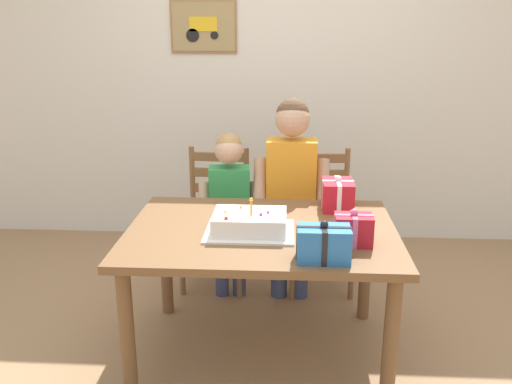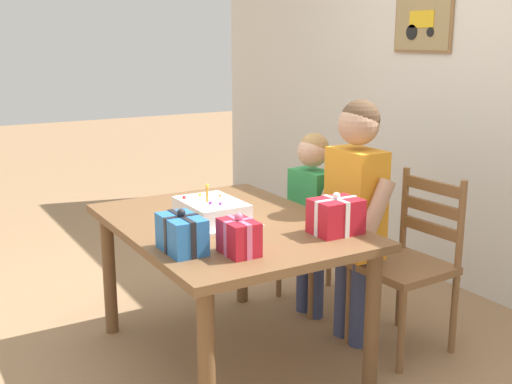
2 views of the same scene
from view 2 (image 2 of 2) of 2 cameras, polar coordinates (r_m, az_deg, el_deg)
name	(u,v)px [view 2 (image 2 of 2)]	position (r m, az deg, el deg)	size (l,w,h in m)	color
ground_plane	(229,358)	(3.36, -2.45, -14.70)	(20.00, 20.00, 0.00)	#997551
back_wall	(489,88)	(4.13, 20.21, 8.74)	(6.40, 0.11, 2.60)	silver
dining_table	(228,240)	(3.11, -2.56, -4.35)	(1.36, 0.99, 0.73)	brown
birthday_cake	(211,211)	(3.09, -4.04, -1.75)	(0.44, 0.34, 0.19)	white
gift_box_red_large	(239,237)	(2.61, -1.55, -4.08)	(0.18, 0.13, 0.18)	red
gift_box_beside_cake	(336,216)	(2.91, 7.19, -2.16)	(0.17, 0.22, 0.20)	red
gift_box_corner_small	(182,234)	(2.66, -6.69, -3.76)	(0.24, 0.15, 0.19)	#286BB7
chair_left	(328,228)	(3.90, 6.46, -3.27)	(0.44, 0.44, 0.92)	brown
chair_right	(409,262)	(3.39, 13.60, -6.17)	(0.44, 0.44, 0.92)	brown
child_older	(355,199)	(3.31, 8.94, -0.59)	(0.47, 0.27, 1.30)	#38426B
child_younger	(311,207)	(3.64, 5.01, -1.34)	(0.41, 0.24, 1.08)	#38426B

